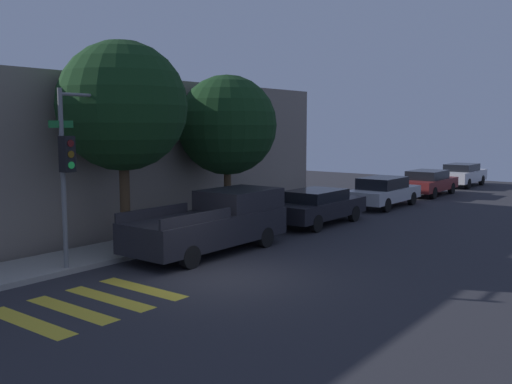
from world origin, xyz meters
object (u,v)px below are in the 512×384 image
pickup_truck (215,222)px  sedan_near_corner (317,206)px  sedan_middle (383,191)px  sedan_tail_of_row (462,174)px  tree_midblock (227,125)px  sedan_far_end (428,182)px  traffic_light_pole (79,146)px  tree_near_corner (122,106)px

pickup_truck → sedan_near_corner: 5.86m
sedan_middle → sedan_tail_of_row: size_ratio=1.03×
sedan_tail_of_row → tree_midblock: bearing=174.0°
sedan_far_end → tree_midblock: 14.73m
sedan_middle → tree_midblock: 9.41m
traffic_light_pole → tree_midblock: bearing=6.9°
pickup_truck → tree_near_corner: 4.33m
sedan_near_corner → tree_near_corner: size_ratio=0.74×
sedan_near_corner → sedan_middle: size_ratio=0.99×
tree_midblock → sedan_near_corner: bearing=-37.1°
sedan_far_end → sedan_tail_of_row: (5.78, 0.00, 0.03)m
sedan_tail_of_row → traffic_light_pole: bearing=177.3°
traffic_light_pole → sedan_middle: 15.75m
pickup_truck → tree_midblock: 4.71m
sedan_far_end → sedan_tail_of_row: bearing=0.0°
sedan_near_corner → traffic_light_pole: bearing=172.5°
pickup_truck → sedan_near_corner: pickup_truck is taller
pickup_truck → sedan_far_end: 17.35m
sedan_near_corner → tree_midblock: bearing=142.9°
sedan_tail_of_row → pickup_truck: bearing=180.0°
pickup_truck → sedan_middle: 11.74m
traffic_light_pole → sedan_far_end: bearing=-3.4°
tree_near_corner → traffic_light_pole: bearing=-158.5°
tree_midblock → sedan_far_end: bearing=-8.4°
pickup_truck → tree_near_corner: tree_near_corner is taller
sedan_near_corner → tree_near_corner: tree_near_corner is taller
pickup_truck → traffic_light_pole: bearing=161.4°
pickup_truck → sedan_middle: size_ratio=1.17×
traffic_light_pole → sedan_far_end: (21.11, -1.27, -2.51)m
sedan_tail_of_row → tree_near_corner: size_ratio=0.73×
sedan_middle → tree_near_corner: 14.01m
sedan_far_end → sedan_tail_of_row: size_ratio=1.00×
sedan_near_corner → sedan_middle: 5.88m
traffic_light_pole → pickup_truck: traffic_light_pole is taller
sedan_tail_of_row → sedan_middle: bearing=180.0°
sedan_near_corner → tree_midblock: tree_midblock is taller
pickup_truck → sedan_tail_of_row: bearing=-0.0°
pickup_truck → tree_near_corner: bearing=128.0°
sedan_near_corner → sedan_tail_of_row: 17.26m
sedan_far_end → traffic_light_pole: bearing=176.6°
sedan_near_corner → sedan_middle: (5.88, 0.00, 0.01)m
pickup_truck → sedan_middle: (11.74, -0.00, -0.16)m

